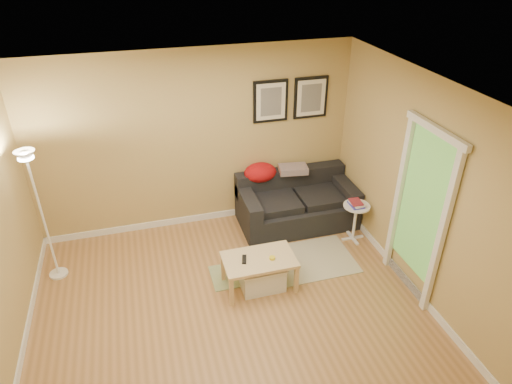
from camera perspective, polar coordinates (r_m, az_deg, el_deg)
floor at (r=5.49m, az=-3.21°, el=-14.72°), size 4.50×4.50×0.00m
ceiling at (r=4.09m, az=-4.26°, el=12.01°), size 4.50×4.50×0.00m
wall_back at (r=6.40m, az=-7.61°, el=6.26°), size 4.50×0.00×4.50m
wall_front at (r=3.24m, az=4.77°, el=-22.51°), size 4.50×0.00×4.50m
wall_right at (r=5.50m, az=19.84°, el=0.39°), size 0.00×4.00×4.00m
baseboard_back at (r=6.99m, az=-6.91°, el=-3.17°), size 4.50×0.02×0.10m
baseboard_left at (r=5.59m, az=-27.32°, el=-17.25°), size 0.02×4.00×0.10m
baseboard_right at (r=6.18m, az=17.75°, el=-9.72°), size 0.02×4.00×0.10m
sofa at (r=6.74m, az=5.22°, el=-1.19°), size 1.70×0.90×0.75m
red_throw at (r=6.67m, az=0.53°, el=2.49°), size 0.48×0.36×0.28m
plaid_throw at (r=6.76m, az=4.70°, el=2.88°), size 0.45×0.32×0.10m
framed_print_left at (r=6.42m, az=1.85°, el=11.37°), size 0.50×0.04×0.60m
framed_print_right at (r=6.62m, az=6.92°, el=11.76°), size 0.50×0.04×0.60m
area_rug at (r=6.20m, az=6.44°, el=-8.58°), size 1.25×0.85×0.01m
green_runner at (r=5.95m, az=-2.26°, el=-10.30°), size 0.70×0.50×0.01m
coffee_table at (r=5.65m, az=0.38°, el=-10.11°), size 0.91×0.59×0.44m
remote_control at (r=5.48m, az=-1.50°, el=-8.49°), size 0.09×0.17×0.02m
tape_roll at (r=5.49m, az=2.06°, el=-8.32°), size 0.07×0.07×0.03m
storage_bin at (r=5.68m, az=0.74°, el=-10.53°), size 0.54×0.40×0.34m
side_table at (r=6.56m, az=12.34°, el=-3.76°), size 0.37×0.37×0.57m
book_stack at (r=6.38m, az=12.54°, el=-1.40°), size 0.17×0.23×0.07m
floor_lamp at (r=6.02m, az=-25.21°, el=-3.30°), size 0.23×0.23×1.77m
doorway at (r=5.51m, az=19.76°, el=-2.91°), size 0.12×1.01×2.13m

